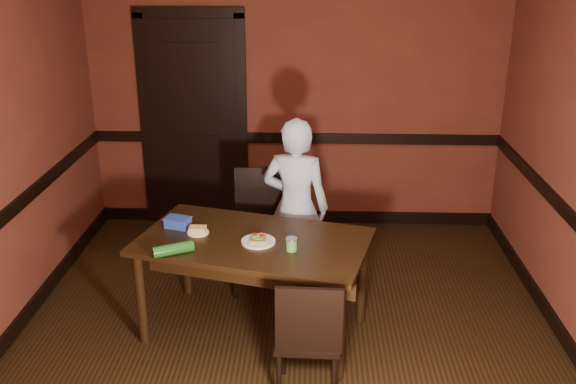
# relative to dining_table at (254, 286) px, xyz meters

# --- Properties ---
(floor) EXTENTS (4.00, 4.50, 0.01)m
(floor) POSITION_rel_dining_table_xyz_m (0.24, -0.20, -0.37)
(floor) COLOR black
(floor) RESTS_ON ground
(wall_back) EXTENTS (4.00, 0.02, 2.70)m
(wall_back) POSITION_rel_dining_table_xyz_m (0.24, 2.05, 0.98)
(wall_back) COLOR #5F291C
(wall_back) RESTS_ON ground
(dado_back) EXTENTS (4.00, 0.03, 0.10)m
(dado_back) POSITION_rel_dining_table_xyz_m (0.24, 2.03, 0.53)
(dado_back) COLOR black
(dado_back) RESTS_ON ground
(baseboard_back) EXTENTS (4.00, 0.03, 0.12)m
(baseboard_back) POSITION_rel_dining_table_xyz_m (0.24, 2.03, -0.31)
(baseboard_back) COLOR black
(baseboard_back) RESTS_ON ground
(baseboard_left) EXTENTS (0.03, 4.50, 0.12)m
(baseboard_left) POSITION_rel_dining_table_xyz_m (-1.75, -0.20, -0.31)
(baseboard_left) COLOR black
(baseboard_left) RESTS_ON ground
(baseboard_right) EXTENTS (0.03, 4.50, 0.12)m
(baseboard_right) POSITION_rel_dining_table_xyz_m (2.22, -0.20, -0.31)
(baseboard_right) COLOR black
(baseboard_right) RESTS_ON ground
(door) EXTENTS (1.05, 0.07, 2.20)m
(door) POSITION_rel_dining_table_xyz_m (-0.76, 2.01, 0.72)
(door) COLOR black
(door) RESTS_ON ground
(dining_table) EXTENTS (1.77, 1.27, 0.75)m
(dining_table) POSITION_rel_dining_table_xyz_m (0.00, 0.00, 0.00)
(dining_table) COLOR black
(dining_table) RESTS_ON floor
(chair_far) EXTENTS (0.50, 0.50, 0.98)m
(chair_far) POSITION_rel_dining_table_xyz_m (-0.03, 0.69, 0.12)
(chair_far) COLOR black
(chair_far) RESTS_ON floor
(chair_near) EXTENTS (0.41, 0.41, 0.85)m
(chair_near) POSITION_rel_dining_table_xyz_m (0.39, -0.68, 0.05)
(chair_near) COLOR black
(chair_near) RESTS_ON floor
(person) EXTENTS (0.59, 0.44, 1.46)m
(person) POSITION_rel_dining_table_xyz_m (0.28, 0.65, 0.36)
(person) COLOR silver
(person) RESTS_ON floor
(sandwich_plate) EXTENTS (0.24, 0.24, 0.06)m
(sandwich_plate) POSITION_rel_dining_table_xyz_m (0.04, -0.05, 0.39)
(sandwich_plate) COLOR white
(sandwich_plate) RESTS_ON dining_table
(sauce_jar) EXTENTS (0.08, 0.08, 0.09)m
(sauce_jar) POSITION_rel_dining_table_xyz_m (0.27, -0.17, 0.42)
(sauce_jar) COLOR #518943
(sauce_jar) RESTS_ON dining_table
(cheese_saucer) EXTENTS (0.16, 0.16, 0.05)m
(cheese_saucer) POSITION_rel_dining_table_xyz_m (-0.41, 0.09, 0.39)
(cheese_saucer) COLOR white
(cheese_saucer) RESTS_ON dining_table
(food_tub) EXTENTS (0.21, 0.17, 0.08)m
(food_tub) POSITION_rel_dining_table_xyz_m (-0.57, 0.19, 0.41)
(food_tub) COLOR #2E4BB6
(food_tub) RESTS_ON dining_table
(wrapped_veg) EXTENTS (0.28, 0.19, 0.08)m
(wrapped_veg) POSITION_rel_dining_table_xyz_m (-0.51, -0.26, 0.41)
(wrapped_veg) COLOR #185517
(wrapped_veg) RESTS_ON dining_table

